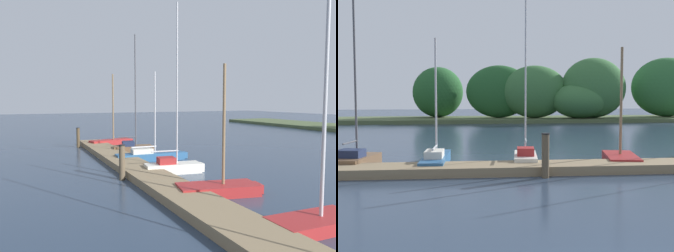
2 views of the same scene
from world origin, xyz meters
The scene contains 9 objects.
dock_pier centered at (0.00, 11.38, 0.17)m, with size 26.67×1.80×0.35m.
sailboat_0 centered at (-11.58, 12.86, 0.35)m, with size 1.78×3.73×5.75m.
sailboat_1 centered at (-7.40, 13.29, 0.41)m, with size 1.79×3.03×8.17m.
sailboat_2 centered at (-4.12, 13.34, 0.31)m, with size 1.18×4.53×5.39m.
sailboat_3 centered at (-0.34, 13.05, 0.41)m, with size 1.30×3.09×8.44m.
sailboat_4 centered at (3.85, 13.06, 0.29)m, with size 1.89×3.48×5.06m.
sailboat_5 centered at (7.89, 13.70, 0.39)m, with size 1.31×3.01×7.52m.
mooring_piling_0 centered at (-11.58, 10.15, 0.78)m, with size 0.28×0.28×1.55m.
mooring_piling_1 centered at (-0.03, 10.24, 0.82)m, with size 0.32×0.32×1.64m.
Camera 1 is at (14.48, 5.95, 3.68)m, focal length 35.31 mm.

